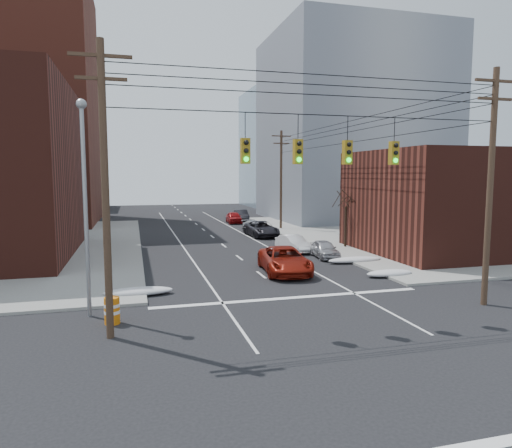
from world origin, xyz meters
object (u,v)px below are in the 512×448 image
parked_car_a (324,249)px  construction_barrel (112,310)px  lot_car_b (53,234)px  lot_car_a (32,256)px  parked_car_b (293,243)px  red_pickup (285,260)px  parked_car_d (254,227)px  parked_car_f (241,215)px  lot_car_d (1,236)px  parked_car_c (261,229)px  parked_car_e (234,217)px

parked_car_a → construction_barrel: size_ratio=3.39×
parked_car_a → lot_car_b: lot_car_b is taller
lot_car_a → parked_car_b: bearing=-87.0°
red_pickup → parked_car_d: bearing=86.9°
red_pickup → parked_car_f: 32.75m
lot_car_a → lot_car_d: 11.76m
parked_car_c → red_pickup: bearing=-102.7°
lot_car_a → parked_car_c: bearing=-61.6°
parked_car_f → lot_car_d: size_ratio=1.11×
parked_car_a → parked_car_b: size_ratio=0.95×
parked_car_d → lot_car_d: (-23.52, -2.88, 0.21)m
red_pickup → parked_car_a: (4.54, 4.21, -0.16)m
red_pickup → lot_car_a: bearing=165.8°
parked_car_f → lot_car_a: (-20.55, -26.52, 0.07)m
red_pickup → parked_car_b: 7.99m
parked_car_a → construction_barrel: bearing=-136.5°
parked_car_a → lot_car_a: size_ratio=0.95×
parked_car_f → lot_car_a: 33.55m
parked_car_b → lot_car_b: 21.65m
parked_car_a → parked_car_c: bearing=100.9°
lot_car_a → lot_car_d: bearing=21.5°
lot_car_a → construction_barrel: bearing=-158.5°
parked_car_d → parked_car_f: 12.91m
red_pickup → parked_car_f: size_ratio=1.29×
parked_car_d → lot_car_b: 19.55m
construction_barrel → lot_car_b: bearing=103.9°
parked_car_a → parked_car_e: parked_car_e is taller
red_pickup → parked_car_a: red_pickup is taller
lot_car_b → lot_car_d: (-4.14, -0.27, -0.01)m
parked_car_e → red_pickup: bearing=-92.5°
red_pickup → lot_car_a: (-15.74, 5.87, 0.00)m
lot_car_b → construction_barrel: lot_car_b is taller
red_pickup → lot_car_d: size_ratio=1.44×
parked_car_d → lot_car_d: lot_car_d is taller
red_pickup → parked_car_f: red_pickup is taller
parked_car_a → parked_car_c: 12.59m
red_pickup → lot_car_d: red_pickup is taller
parked_car_a → construction_barrel: parked_car_a is taller
parked_car_f → lot_car_d: (-25.12, -15.69, 0.10)m
parked_car_a → parked_car_f: size_ratio=0.85×
parked_car_e → parked_car_f: size_ratio=0.95×
parked_car_c → parked_car_f: size_ratio=1.21×
lot_car_b → parked_car_d: bearing=-97.7°
parked_car_b → parked_car_e: (0.00, 22.35, 0.07)m
red_pickup → lot_car_b: size_ratio=1.15×
parked_car_f → lot_car_b: bearing=-139.2°
lot_car_d → construction_barrel: 26.28m
parked_car_f → construction_barrel: parked_car_f is taller
red_pickup → lot_car_d: (-20.30, 16.71, 0.03)m
parked_car_b → parked_car_d: (0.00, 12.27, -0.03)m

